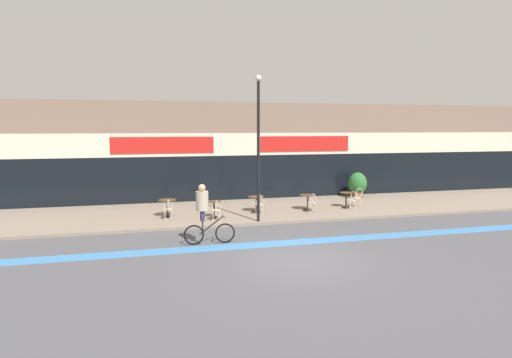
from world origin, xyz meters
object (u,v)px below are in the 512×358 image
cafe_chair_3_near (313,201)px  bistro_table_2 (256,201)px  cafe_chair_4_side (358,196)px  cafe_chair_0_near (168,207)px  cyclist_0 (204,210)px  bistro_table_4 (346,197)px  cafe_chair_4_near (352,199)px  cafe_chair_2_near (260,203)px  bistro_table_1 (214,206)px  bistro_table_3 (308,199)px  lamp_post (258,140)px  bistro_table_0 (167,204)px  cafe_chair_1_near (216,209)px  planter_pot (357,184)px

cafe_chair_3_near → bistro_table_2: bearing=71.2°
cafe_chair_3_near → cafe_chair_4_side: bearing=-74.2°
cafe_chair_0_near → cyclist_0: size_ratio=0.43×
bistro_table_4 → cafe_chair_0_near: size_ratio=0.81×
bistro_table_4 → cafe_chair_4_near: cafe_chair_4_near is taller
bistro_table_2 → cafe_chair_2_near: cafe_chair_2_near is taller
bistro_table_1 → bistro_table_3: 4.60m
bistro_table_2 → lamp_post: bearing=-101.1°
bistro_table_0 → cafe_chair_4_side: size_ratio=0.88×
bistro_table_0 → cafe_chair_2_near: 4.09m
bistro_table_4 → cafe_chair_3_near: cafe_chair_3_near is taller
cafe_chair_1_near → cafe_chair_4_near: bearing=-87.2°
cyclist_0 → cafe_chair_4_side: bearing=28.8°
cafe_chair_4_near → bistro_table_2: bearing=75.3°
bistro_table_0 → bistro_table_4: bistro_table_0 is taller
cafe_chair_3_near → cafe_chair_4_side: (2.69, 0.80, 0.00)m
cafe_chair_0_near → cafe_chair_4_side: size_ratio=1.00×
planter_pot → bistro_table_2: bearing=-159.8°
cafe_chair_0_near → bistro_table_3: bearing=-93.7°
cafe_chair_2_near → cafe_chair_4_side: 5.20m
bistro_table_2 → cafe_chair_0_near: size_ratio=0.83×
bistro_table_3 → cafe_chair_0_near: bearing=-175.3°
cafe_chair_4_side → lamp_post: 6.54m
cafe_chair_0_near → bistro_table_1: bearing=-100.8°
bistro_table_1 → planter_pot: (8.47, 3.14, 0.23)m
planter_pot → cafe_chair_4_side: bearing=-117.3°
cafe_chair_1_near → lamp_post: (1.70, -0.51, 2.89)m
bistro_table_4 → cafe_chair_2_near: (-4.54, -0.61, 0.00)m
cafe_chair_4_near → lamp_post: (-4.93, -1.29, 2.89)m
bistro_table_1 → bistro_table_2: (2.08, 0.80, 0.00)m
cafe_chair_3_near → lamp_post: size_ratio=0.15×
cafe_chair_2_near → cafe_chair_4_side: size_ratio=1.00×
bistro_table_0 → planter_pot: planter_pot is taller
bistro_table_3 → lamp_post: lamp_post is taller
cafe_chair_2_near → cafe_chair_4_side: bearing=-84.3°
bistro_table_4 → cafe_chair_1_near: (-6.62, -1.41, 0.00)m
bistro_table_1 → cyclist_0: size_ratio=0.34×
planter_pot → cafe_chair_2_near: bearing=-155.1°
bistro_table_0 → lamp_post: bearing=-26.6°
bistro_table_2 → cyclist_0: bearing=-123.6°
cafe_chair_0_near → cafe_chair_4_near: 8.59m
bistro_table_3 → cafe_chair_4_side: size_ratio=0.86×
cafe_chair_2_near → bistro_table_0: bearing=81.4°
bistro_table_1 → planter_pot: size_ratio=0.51×
lamp_post → cyclist_0: bearing=-136.2°
cafe_chair_1_near → cafe_chair_3_near: bearing=-86.2°
bistro_table_0 → cafe_chair_1_near: 2.38m
bistro_table_4 → cafe_chair_1_near: bearing=-168.0°
bistro_table_1 → bistro_table_4: bistro_table_4 is taller
bistro_table_2 → cafe_chair_3_near: (2.48, -0.81, 0.01)m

